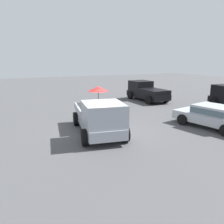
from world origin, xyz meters
TOP-DOWN VIEW (x-y plane):
  - ground_plane at (0.00, 0.00)m, footprint 80.00×80.00m
  - pickup_truck_main at (0.42, -0.06)m, footprint 5.30×2.95m
  - pickup_truck_red at (-7.29, 7.94)m, footprint 4.84×2.24m
  - parked_sedan_near at (2.02, 6.35)m, footprint 4.57×2.61m

SIDE VIEW (x-z plane):
  - ground_plane at x=0.00m, z-range 0.00..0.00m
  - parked_sedan_near at x=2.02m, z-range 0.08..1.41m
  - pickup_truck_red at x=-7.29m, z-range -0.03..1.77m
  - pickup_truck_main at x=0.42m, z-range -0.21..2.15m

